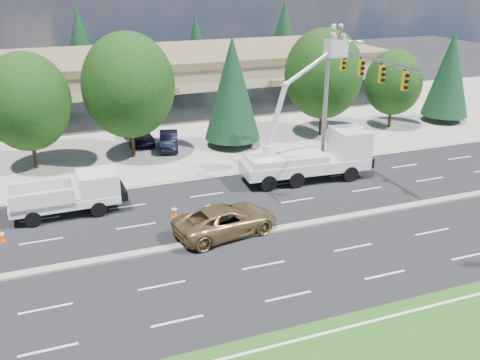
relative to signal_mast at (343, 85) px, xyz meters
name	(u,v)px	position (x,y,z in m)	size (l,w,h in m)	color
ground	(240,236)	(-10.03, -7.04, -6.06)	(140.00, 140.00, 0.00)	black
concrete_apron	(158,135)	(-10.03, 12.96, -6.05)	(140.00, 22.00, 0.01)	gray
road_median	(240,235)	(-10.03, -7.04, -6.00)	(120.00, 0.55, 0.12)	gray
strip_mall	(135,81)	(-10.03, 22.93, -3.23)	(50.40, 15.40, 5.50)	tan
tree_front_c	(27,102)	(-20.03, 7.96, -1.22)	(5.96, 5.96, 8.27)	#332114
tree_front_d	(128,85)	(-13.03, 7.96, -0.60)	(6.72, 6.72, 9.32)	#332114
tree_front_e	(232,88)	(-5.03, 7.96, -1.38)	(4.42, 4.42, 8.72)	#332114
tree_front_f	(324,74)	(2.97, 7.96, -0.81)	(6.46, 6.46, 8.96)	#332114
tree_front_g	(393,83)	(9.97, 7.96, -2.03)	(4.96, 4.96, 6.89)	#332114
tree_front_h	(449,73)	(15.97, 7.96, -1.61)	(4.20, 4.20, 8.28)	#332114
tree_back_b	(80,45)	(-14.03, 34.96, -1.02)	(4.76, 4.76, 9.38)	#332114
tree_back_c	(197,45)	(-0.03, 34.96, -1.73)	(4.09, 4.09, 8.07)	#332114
tree_back_d	(284,35)	(11.97, 34.96, -0.92)	(4.86, 4.86, 9.58)	#332114
signal_mast	(343,85)	(0.00, 0.00, 0.00)	(2.76, 10.16, 9.00)	gray
utility_pickup	(73,198)	(-18.08, -0.84, -5.09)	(6.15, 2.52, 2.34)	silver
bucket_truck	(315,149)	(-2.34, -0.89, -3.93)	(8.76, 3.29, 10.18)	silver
traffic_cone_a	(1,235)	(-21.95, -3.13, -5.72)	(0.40, 0.40, 0.70)	#E14807
traffic_cone_b	(174,211)	(-12.70, -3.33, -5.72)	(0.40, 0.40, 0.70)	#E14807
traffic_cone_c	(208,208)	(-10.75, -3.67, -5.72)	(0.40, 0.40, 0.70)	#E14807
minivan	(226,220)	(-10.62, -6.44, -5.26)	(2.63, 5.70, 1.58)	olive
parked_car_west	(138,133)	(-12.03, 11.35, -5.22)	(1.97, 4.89, 1.67)	black
parked_car_east	(169,140)	(-10.03, 8.96, -5.39)	(1.41, 4.05, 1.33)	black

